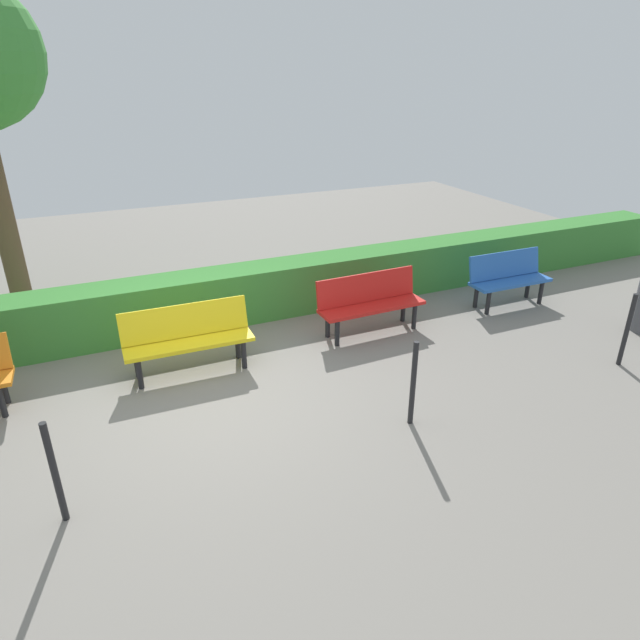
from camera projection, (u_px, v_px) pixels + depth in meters
The scene contains 8 objects.
ground_plane at pixel (209, 397), 6.57m from camera, with size 20.78×20.78×0.00m, color gray.
bench_blue at pixel (508, 277), 8.96m from camera, with size 1.38×0.48×0.86m.
bench_red at pixel (370, 301), 8.02m from camera, with size 1.61×0.49×0.86m.
bench_yellow at pixel (188, 336), 6.97m from camera, with size 1.61×0.50×0.86m.
hedge_row at pixel (253, 292), 8.54m from camera, with size 16.78×0.64×0.81m, color #387F33.
railing_post_near at pixel (627, 330), 7.08m from camera, with size 0.06×0.06×1.00m, color black.
railing_post_mid at pixel (413, 384), 5.89m from camera, with size 0.06×0.06×1.00m, color black.
railing_post_far at pixel (55, 473), 4.59m from camera, with size 0.06×0.06×1.00m, color black.
Camera 1 is at (1.07, 5.64, 3.57)m, focal length 30.94 mm.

